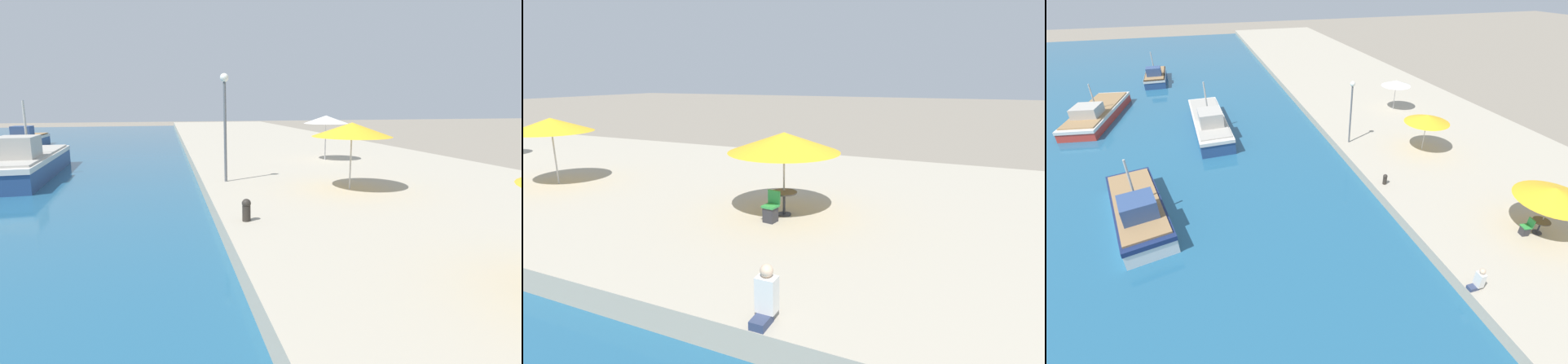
% 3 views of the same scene
% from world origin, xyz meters
% --- Properties ---
extents(quay_promenade, '(16.00, 90.00, 0.64)m').
position_xyz_m(quay_promenade, '(8.00, 37.00, 0.32)').
color(quay_promenade, '#B2A893').
rests_on(quay_promenade, ground_plane).
extents(fishing_boat_near, '(4.16, 8.12, 3.64)m').
position_xyz_m(fishing_boat_near, '(-13.24, 18.82, 0.76)').
color(fishing_boat_near, white).
rests_on(fishing_boat_near, water_basin).
extents(fishing_boat_mid, '(3.10, 10.64, 4.10)m').
position_xyz_m(fishing_boat_mid, '(-8.74, 30.20, 0.85)').
color(fishing_boat_mid, navy).
rests_on(fishing_boat_mid, water_basin).
extents(fishing_boat_far, '(4.44, 10.60, 3.19)m').
position_xyz_m(fishing_boat_far, '(-18.30, 35.95, 0.68)').
color(fishing_boat_far, red).
rests_on(fishing_boat_far, water_basin).
extents(fishing_boat_distant, '(2.45, 7.04, 3.44)m').
position_xyz_m(fishing_boat_distant, '(-13.92, 47.53, 0.73)').
color(fishing_boat_distant, navy).
rests_on(fishing_boat_distant, water_basin).
extents(cafe_umbrella_pink, '(3.41, 3.41, 2.53)m').
position_xyz_m(cafe_umbrella_pink, '(5.84, 11.05, 2.88)').
color(cafe_umbrella_pink, '#B7B7B7').
rests_on(cafe_umbrella_pink, quay_promenade).
extents(cafe_umbrella_white, '(3.08, 3.08, 2.61)m').
position_xyz_m(cafe_umbrella_white, '(5.52, 20.80, 2.98)').
color(cafe_umbrella_white, '#B7B7B7').
rests_on(cafe_umbrella_white, quay_promenade).
extents(cafe_umbrella_striped, '(2.62, 2.62, 2.63)m').
position_xyz_m(cafe_umbrella_striped, '(7.78, 28.99, 3.04)').
color(cafe_umbrella_striped, '#B7B7B7').
rests_on(cafe_umbrella_striped, quay_promenade).
extents(cafe_table, '(0.80, 0.80, 0.74)m').
position_xyz_m(cafe_table, '(5.68, 10.98, 1.18)').
color(cafe_table, '#333338').
rests_on(cafe_table, quay_promenade).
extents(cafe_chair_left, '(0.48, 0.46, 0.91)m').
position_xyz_m(cafe_chair_left, '(4.96, 11.08, 0.97)').
color(cafe_chair_left, '#2D2D33').
rests_on(cafe_chair_left, quay_promenade).
extents(person_at_quay, '(0.56, 0.36, 1.04)m').
position_xyz_m(person_at_quay, '(0.40, 8.98, 1.11)').
color(person_at_quay, '#333D5B').
rests_on(person_at_quay, quay_promenade).
extents(mooring_bollard, '(0.26, 0.26, 0.65)m').
position_xyz_m(mooring_bollard, '(0.70, 17.34, 0.99)').
color(mooring_bollard, '#2D2823').
rests_on(mooring_bollard, quay_promenade).
extents(lamppost, '(0.36, 0.36, 4.56)m').
position_xyz_m(lamppost, '(1.00, 23.50, 3.74)').
color(lamppost, '#565B60').
rests_on(lamppost, quay_promenade).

